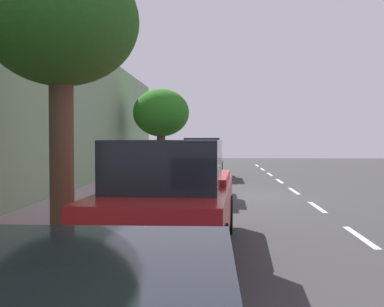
{
  "coord_description": "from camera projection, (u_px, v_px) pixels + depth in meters",
  "views": [
    {
      "loc": [
        0.31,
        16.39,
        1.98
      ],
      "look_at": [
        1.4,
        -4.27,
        1.32
      ],
      "focal_mm": 45.27,
      "sensor_mm": 36.0,
      "label": 1
    }
  ],
  "objects": [
    {
      "name": "street_tree_near_cyclist",
      "position": [
        161.0,
        113.0,
        26.02
      ],
      "size": [
        3.02,
        3.02,
        4.5
      ],
      "color": "brown",
      "rests_on": "sidewalk"
    },
    {
      "name": "sidewalk",
      "position": [
        114.0,
        194.0,
        16.61
      ],
      "size": [
        3.2,
        39.37,
        0.13
      ],
      "primitive_type": "cube",
      "color": "#A58F92",
      "rests_on": "ground"
    },
    {
      "name": "lane_stripe_centre",
      "position": [
        304.0,
        198.0,
        15.96
      ],
      "size": [
        0.14,
        40.0,
        0.01
      ],
      "color": "white",
      "rests_on": "ground"
    },
    {
      "name": "curb_edge",
      "position": [
        163.0,
        194.0,
        16.52
      ],
      "size": [
        0.16,
        39.37,
        0.13
      ],
      "primitive_type": "cube",
      "color": "gray",
      "rests_on": "ground"
    },
    {
      "name": "fire_hydrant",
      "position": [
        171.0,
        167.0,
        23.9
      ],
      "size": [
        0.22,
        0.22,
        0.84
      ],
      "color": "red",
      "rests_on": "sidewalk"
    },
    {
      "name": "parked_suv_tan_nearest",
      "position": [
        203.0,
        157.0,
        24.06
      ],
      "size": [
        2.01,
        4.72,
        1.99
      ],
      "color": "tan",
      "rests_on": "ground"
    },
    {
      "name": "building_facade",
      "position": [
        60.0,
        112.0,
        16.61
      ],
      "size": [
        0.5,
        39.37,
        5.75
      ],
      "primitive_type": "cube",
      "color": "gray",
      "rests_on": "ground"
    },
    {
      "name": "cyclist_with_backpack",
      "position": [
        179.0,
        162.0,
        20.36
      ],
      "size": [
        0.42,
        0.62,
        1.6
      ],
      "color": "#C6B284",
      "rests_on": "ground"
    },
    {
      "name": "lane_stripe_bike_edge",
      "position": [
        205.0,
        196.0,
        16.44
      ],
      "size": [
        0.12,
        39.37,
        0.01
      ],
      "primitive_type": "cube",
      "color": "white",
      "rests_on": "ground"
    },
    {
      "name": "ground",
      "position": [
        226.0,
        196.0,
        16.41
      ],
      "size": [
        62.99,
        62.99,
        0.0
      ],
      "primitive_type": "plane",
      "color": "#333333"
    },
    {
      "name": "street_tree_mid_block",
      "position": [
        61.0,
        25.0,
        9.35
      ],
      "size": [
        3.04,
        3.04,
        5.38
      ],
      "color": "brown",
      "rests_on": "sidewalk"
    },
    {
      "name": "parked_sedan_black_second",
      "position": [
        194.0,
        176.0,
        15.71
      ],
      "size": [
        1.92,
        4.44,
        1.52
      ],
      "color": "black",
      "rests_on": "ground"
    },
    {
      "name": "bicycle_at_curb",
      "position": [
        183.0,
        177.0,
        19.92
      ],
      "size": [
        1.7,
        0.47,
        0.73
      ],
      "color": "black",
      "rests_on": "ground"
    },
    {
      "name": "parked_pickup_red_mid",
      "position": [
        172.0,
        201.0,
        8.31
      ],
      "size": [
        2.23,
        5.39,
        1.95
      ],
      "color": "maroon",
      "rests_on": "ground"
    }
  ]
}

